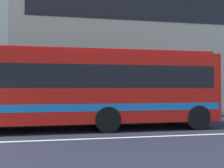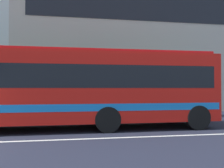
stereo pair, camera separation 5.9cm
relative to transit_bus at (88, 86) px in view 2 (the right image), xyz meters
name	(u,v)px [view 2 (the right image)]	position (x,y,z in m)	size (l,w,h in m)	color
hedge_row_far	(55,110)	(-1.49, 3.50, -1.27)	(18.79, 1.10, 1.05)	#29742C
apartment_block_right	(162,35)	(7.96, 11.74, 4.88)	(24.84, 11.07, 13.33)	#B3AEA1
transit_bus	(88,86)	(0.00, 0.00, 0.00)	(10.82, 2.59, 3.25)	red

